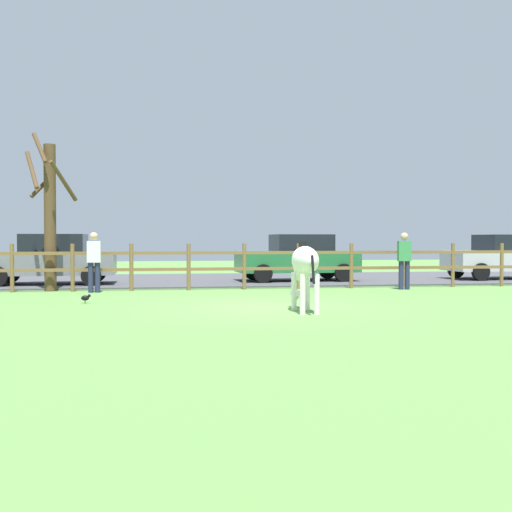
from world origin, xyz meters
TOP-DOWN VIEW (x-y plane):
  - ground_plane at (0.00, 0.00)m, footprint 60.00×60.00m
  - parking_asphalt at (0.00, 9.30)m, footprint 28.00×7.40m
  - paddock_fence at (-0.60, 5.00)m, footprint 20.92×0.11m
  - bare_tree at (-5.24, 5.27)m, footprint 1.47×1.32m
  - zebra at (0.56, -0.95)m, footprint 0.49×1.93m
  - crow_on_grass at (-3.92, 1.55)m, footprint 0.21×0.10m
  - parked_car_silver at (9.86, 7.74)m, footprint 4.05×1.98m
  - parked_car_grey at (-5.53, 7.42)m, footprint 4.02×1.93m
  - parked_car_green at (2.44, 7.88)m, footprint 4.07×2.02m
  - visitor_left_of_tree at (-3.98, 4.57)m, footprint 0.36×0.22m
  - visitor_right_of_tree at (4.75, 4.26)m, footprint 0.39×0.27m

SIDE VIEW (x-z plane):
  - ground_plane at x=0.00m, z-range 0.00..0.00m
  - parking_asphalt at x=0.00m, z-range 0.00..0.05m
  - crow_on_grass at x=-3.92m, z-range 0.02..0.23m
  - paddock_fence at x=-0.60m, z-range 0.08..1.41m
  - parked_car_silver at x=9.86m, z-range 0.06..1.62m
  - parked_car_grey at x=-5.53m, z-range 0.06..1.62m
  - parked_car_green at x=2.44m, z-range 0.06..1.62m
  - visitor_left_of_tree at x=-3.98m, z-range 0.09..1.73m
  - visitor_right_of_tree at x=4.75m, z-range 0.09..1.73m
  - zebra at x=0.56m, z-range 0.22..1.63m
  - bare_tree at x=-5.24m, z-range 0.00..4.41m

